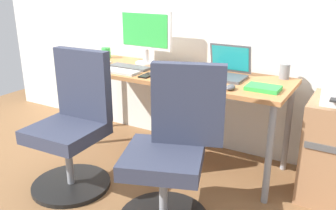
{
  "coord_description": "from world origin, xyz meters",
  "views": [
    {
      "loc": [
        1.32,
        -2.3,
        1.38
      ],
      "look_at": [
        0.0,
        -0.05,
        0.46
      ],
      "focal_mm": 38.5,
      "sensor_mm": 36.0,
      "label": 1
    }
  ],
  "objects_px": {
    "water_bottle_on_floor": "(69,122)",
    "open_laptop": "(226,69)",
    "office_chair_left": "(73,128)",
    "desktop_monitor": "(146,33)",
    "office_chair_right": "(172,154)",
    "coffee_mug": "(106,53)"
  },
  "relations": [
    {
      "from": "water_bottle_on_floor",
      "to": "open_laptop",
      "type": "relative_size",
      "value": 1.0
    },
    {
      "from": "office_chair_left",
      "to": "water_bottle_on_floor",
      "type": "distance_m",
      "value": 0.89
    },
    {
      "from": "office_chair_left",
      "to": "desktop_monitor",
      "type": "relative_size",
      "value": 1.96
    },
    {
      "from": "office_chair_right",
      "to": "coffee_mug",
      "type": "xyz_separation_m",
      "value": [
        -1.16,
        0.85,
        0.33
      ]
    },
    {
      "from": "office_chair_left",
      "to": "desktop_monitor",
      "type": "distance_m",
      "value": 1.0
    },
    {
      "from": "desktop_monitor",
      "to": "coffee_mug",
      "type": "distance_m",
      "value": 0.48
    },
    {
      "from": "office_chair_right",
      "to": "desktop_monitor",
      "type": "xyz_separation_m",
      "value": [
        -0.73,
        0.85,
        0.54
      ]
    },
    {
      "from": "coffee_mug",
      "to": "open_laptop",
      "type": "bearing_deg",
      "value": -3.92
    },
    {
      "from": "open_laptop",
      "to": "coffee_mug",
      "type": "bearing_deg",
      "value": 176.08
    },
    {
      "from": "water_bottle_on_floor",
      "to": "desktop_monitor",
      "type": "xyz_separation_m",
      "value": [
        0.67,
        0.29,
        0.81
      ]
    },
    {
      "from": "water_bottle_on_floor",
      "to": "open_laptop",
      "type": "distance_m",
      "value": 1.55
    },
    {
      "from": "desktop_monitor",
      "to": "open_laptop",
      "type": "bearing_deg",
      "value": -5.81
    },
    {
      "from": "office_chair_right",
      "to": "water_bottle_on_floor",
      "type": "height_order",
      "value": "office_chair_right"
    },
    {
      "from": "office_chair_left",
      "to": "open_laptop",
      "type": "relative_size",
      "value": 3.03
    },
    {
      "from": "office_chair_left",
      "to": "open_laptop",
      "type": "bearing_deg",
      "value": 44.72
    },
    {
      "from": "desktop_monitor",
      "to": "open_laptop",
      "type": "height_order",
      "value": "desktop_monitor"
    },
    {
      "from": "office_chair_right",
      "to": "coffee_mug",
      "type": "distance_m",
      "value": 1.48
    },
    {
      "from": "water_bottle_on_floor",
      "to": "desktop_monitor",
      "type": "height_order",
      "value": "desktop_monitor"
    },
    {
      "from": "open_laptop",
      "to": "office_chair_right",
      "type": "bearing_deg",
      "value": -90.41
    },
    {
      "from": "office_chair_right",
      "to": "desktop_monitor",
      "type": "height_order",
      "value": "desktop_monitor"
    },
    {
      "from": "office_chair_right",
      "to": "open_laptop",
      "type": "distance_m",
      "value": 0.84
    },
    {
      "from": "office_chair_right",
      "to": "coffee_mug",
      "type": "relative_size",
      "value": 10.22
    }
  ]
}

